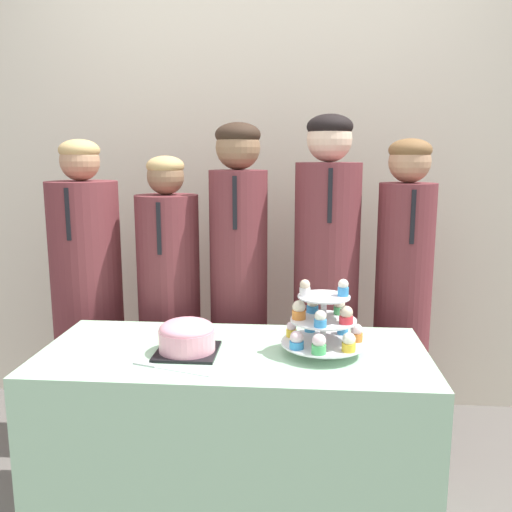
{
  "coord_description": "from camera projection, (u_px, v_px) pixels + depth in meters",
  "views": [
    {
      "loc": [
        0.22,
        -1.48,
        1.37
      ],
      "look_at": [
        0.08,
        0.33,
        1.03
      ],
      "focal_mm": 38.0,
      "sensor_mm": 36.0,
      "label": 1
    }
  ],
  "objects": [
    {
      "name": "cupcake_stand",
      "position": [
        324.0,
        324.0,
        1.83
      ],
      "size": [
        0.29,
        0.29,
        0.26
      ],
      "color": "silver",
      "rests_on": "table"
    },
    {
      "name": "student_3",
      "position": [
        326.0,
        300.0,
        2.4
      ],
      "size": [
        0.28,
        0.29,
        1.54
      ],
      "color": "brown",
      "rests_on": "ground_plane"
    },
    {
      "name": "student_0",
      "position": [
        89.0,
        309.0,
        2.49
      ],
      "size": [
        0.32,
        0.32,
        1.44
      ],
      "color": "brown",
      "rests_on": "ground_plane"
    },
    {
      "name": "round_cake",
      "position": [
        187.0,
        336.0,
        1.85
      ],
      "size": [
        0.21,
        0.21,
        0.12
      ],
      "color": "black",
      "rests_on": "table"
    },
    {
      "name": "wall_back",
      "position": [
        259.0,
        159.0,
        2.89
      ],
      "size": [
        9.0,
        0.06,
        2.7
      ],
      "color": "beige",
      "rests_on": "ground_plane"
    },
    {
      "name": "student_1",
      "position": [
        170.0,
        317.0,
        2.47
      ],
      "size": [
        0.28,
        0.28,
        1.37
      ],
      "color": "brown",
      "rests_on": "ground_plane"
    },
    {
      "name": "table",
      "position": [
        234.0,
        443.0,
        1.95
      ],
      "size": [
        1.34,
        0.6,
        0.7
      ],
      "color": "#A8DBB2",
      "rests_on": "ground_plane"
    },
    {
      "name": "student_2",
      "position": [
        239.0,
        298.0,
        2.43
      ],
      "size": [
        0.25,
        0.26,
        1.51
      ],
      "color": "brown",
      "rests_on": "ground_plane"
    },
    {
      "name": "cake_knife",
      "position": [
        159.0,
        367.0,
        1.73
      ],
      "size": [
        0.27,
        0.1,
        0.01
      ],
      "rotation": [
        0.0,
        0.0,
        -0.31
      ],
      "color": "silver",
      "rests_on": "table"
    },
    {
      "name": "student_4",
      "position": [
        402.0,
        310.0,
        2.38
      ],
      "size": [
        0.24,
        0.25,
        1.44
      ],
      "color": "brown",
      "rests_on": "ground_plane"
    }
  ]
}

